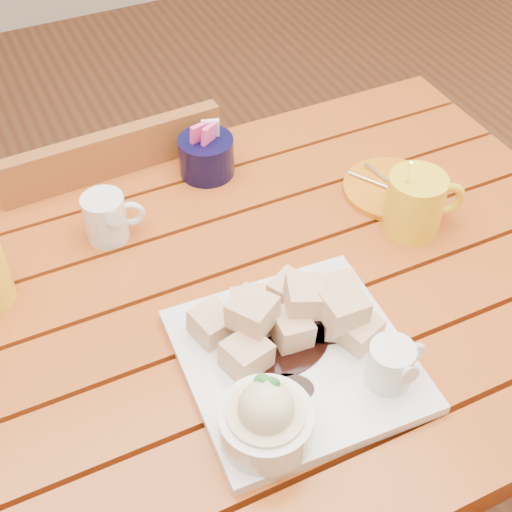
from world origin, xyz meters
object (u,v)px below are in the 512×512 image
dessert_plate (293,361)px  chair_far (118,253)px  table (235,347)px  coffee_mug_right (416,203)px  orange_saucer (392,188)px

dessert_plate → chair_far: dessert_plate is taller
table → chair_far: 0.50m
table → coffee_mug_right: size_ratio=7.97×
coffee_mug_right → table: bearing=-162.6°
table → dessert_plate: (0.01, -0.16, 0.14)m
table → orange_saucer: size_ratio=7.45×
table → coffee_mug_right: 0.36m
table → coffee_mug_right: (0.32, 0.02, 0.16)m
orange_saucer → chair_far: (-0.41, 0.35, -0.29)m
orange_saucer → dessert_plate: bearing=-141.0°
table → orange_saucer: orange_saucer is taller
table → orange_saucer: (0.34, 0.11, 0.11)m
coffee_mug_right → dessert_plate: bearing=-136.3°
dessert_plate → coffee_mug_right: bearing=29.8°
coffee_mug_right → chair_far: size_ratio=0.18×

